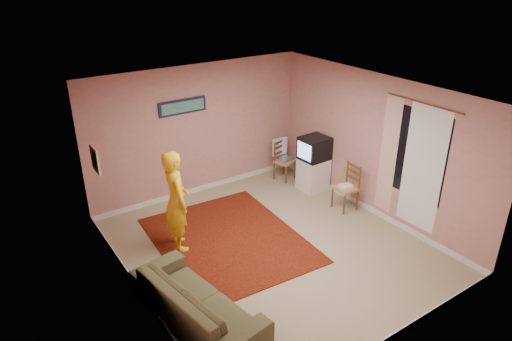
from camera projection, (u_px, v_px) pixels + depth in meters
ground at (272, 247)px, 7.56m from camera, size 5.00×5.00×0.00m
wall_back at (198, 131)px, 8.89m from camera, size 4.50×0.02×2.60m
wall_front at (404, 255)px, 5.13m from camera, size 4.50×0.02×2.60m
wall_left at (132, 218)px, 5.87m from camera, size 0.02×5.00×2.60m
wall_right at (375, 146)px, 8.16m from camera, size 0.02×5.00×2.60m
ceiling at (275, 94)px, 6.47m from camera, size 4.50×5.00×0.02m
baseboard_back at (201, 188)px, 9.41m from camera, size 4.50×0.02×0.10m
baseboard_front at (390, 338)px, 5.66m from camera, size 4.50×0.02×0.10m
baseboard_left at (143, 295)px, 6.39m from camera, size 0.02×5.00×0.10m
baseboard_right at (367, 207)px, 8.68m from camera, size 0.02×5.00×0.10m
window at (417, 155)px, 7.42m from camera, size 0.01×1.10×1.50m
curtain_sheer at (423, 169)px, 7.38m from camera, size 0.01×0.75×2.10m
curtain_floral at (388, 155)px, 7.90m from camera, size 0.01×0.35×2.10m
curtain_rod at (424, 103)px, 7.03m from camera, size 0.02×1.40×0.02m
picture_back at (183, 107)px, 8.49m from camera, size 0.95×0.04×0.28m
picture_left at (95, 159)px, 6.98m from camera, size 0.04×0.38×0.42m
area_rug at (228, 240)px, 7.75m from camera, size 2.44×2.97×0.02m
tv_cabinet at (313, 174)px, 9.36m from camera, size 0.53×0.48×0.67m
crt_tv at (314, 148)px, 9.12m from camera, size 0.56×0.50×0.47m
chair_a at (285, 157)px, 9.72m from camera, size 0.47×0.46×0.46m
dvd_player at (285, 159)px, 9.74m from camera, size 0.37×0.30×0.06m
blue_throw at (280, 147)px, 9.79m from camera, size 0.36×0.05×0.38m
chair_b at (346, 183)px, 8.52m from camera, size 0.40×0.42×0.48m
game_console at (346, 186)px, 8.55m from camera, size 0.26×0.21×0.05m
sofa at (197, 302)px, 5.91m from camera, size 1.12×2.16×0.60m
person at (176, 201)px, 7.24m from camera, size 0.50×0.68×1.71m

